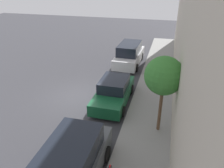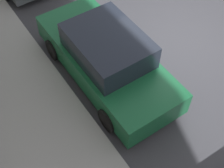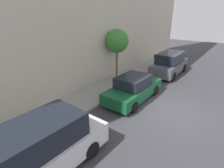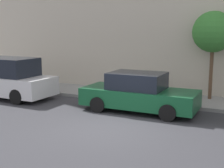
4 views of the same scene
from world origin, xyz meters
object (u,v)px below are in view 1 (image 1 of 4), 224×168
at_px(parked_minivan_nearest, 70,167).
at_px(parked_sedan_second, 114,91).
at_px(street_tree, 164,76).
at_px(parked_minivan_third, 129,54).

xyz_separation_m(parked_minivan_nearest, parked_sedan_second, (-0.01, 6.33, -0.19)).
distance_m(parked_minivan_nearest, street_tree, 5.42).
distance_m(parked_minivan_third, street_tree, 9.74).
relative_size(parked_minivan_nearest, parked_minivan_third, 1.00).
height_order(parked_minivan_nearest, parked_minivan_third, same).
relative_size(parked_minivan_nearest, parked_sedan_second, 1.10).
relative_size(parked_minivan_third, street_tree, 1.29).
bearing_deg(street_tree, parked_minivan_third, 109.71).
height_order(parked_minivan_nearest, street_tree, street_tree).
height_order(parked_sedan_second, parked_minivan_third, parked_minivan_third).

